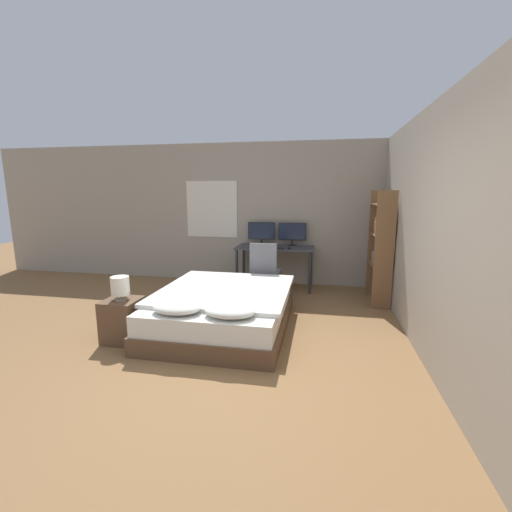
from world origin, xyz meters
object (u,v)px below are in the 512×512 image
nightstand (123,320)px  monitor_left (261,232)px  keyboard (273,248)px  bookshelf (381,243)px  bedside_lamp (120,286)px  desk (275,252)px  bed (223,309)px  office_chair (265,276)px  monitor_right (292,232)px  computer_mouse (289,248)px

nightstand → monitor_left: 3.21m
keyboard → bookshelf: size_ratio=0.22×
bookshelf → bedside_lamp: bearing=-147.3°
bedside_lamp → keyboard: 2.85m
desk → keyboard: keyboard is taller
monitor_left → bed: bearing=-92.6°
office_chair → bookshelf: bookshelf is taller
nightstand → monitor_right: 3.47m
nightstand → monitor_left: (1.18, 2.88, 0.77)m
monitor_right → computer_mouse: size_ratio=7.44×
bookshelf → desk: bearing=161.8°
computer_mouse → bookshelf: bookshelf is taller
bedside_lamp → desk: (1.48, 2.66, -0.00)m
bed → desk: desk is taller
monitor_right → bookshelf: (1.47, -0.80, -0.04)m
desk → office_chair: office_chair is taller
desk → bookshelf: bookshelf is taller
bed → bedside_lamp: bearing=-150.6°
bed → keyboard: (0.40, 1.83, 0.53)m
monitor_left → office_chair: size_ratio=0.54×
desk → keyboard: (-0.00, -0.22, 0.11)m
bed → bedside_lamp: size_ratio=7.32×
bedside_lamp → bookshelf: (3.24, 2.08, 0.30)m
desk → office_chair: (-0.07, -0.74, -0.29)m
nightstand → computer_mouse: bearing=54.1°
computer_mouse → bookshelf: (1.48, -0.36, 0.19)m
monitor_right → desk: bearing=-142.8°
computer_mouse → bedside_lamp: bearing=-125.9°
bed → monitor_left: bearing=87.4°
nightstand → keyboard: (1.48, 2.44, 0.53)m
nightstand → keyboard: bearing=58.8°
nightstand → office_chair: office_chair is taller
bed → monitor_left: monitor_left is taller
monitor_left → keyboard: (0.29, -0.44, -0.24)m
bed → bookshelf: size_ratio=1.15×
monitor_left → office_chair: monitor_left is taller
bookshelf → monitor_left: bearing=158.7°
keyboard → nightstand: bearing=-121.2°
monitor_right → office_chair: size_ratio=0.54×
computer_mouse → monitor_left: bearing=142.7°
nightstand → bed: bearing=29.4°
monitor_left → computer_mouse: bearing=-37.3°
monitor_left → computer_mouse: (0.58, -0.44, -0.23)m
keyboard → bedside_lamp: bearing=-121.2°
bed → bedside_lamp: 1.31m
computer_mouse → bookshelf: size_ratio=0.04×
bedside_lamp → desk: 3.04m
nightstand → desk: 3.07m
nightstand → monitor_right: size_ratio=0.99×
monitor_right → computer_mouse: monitor_right is taller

